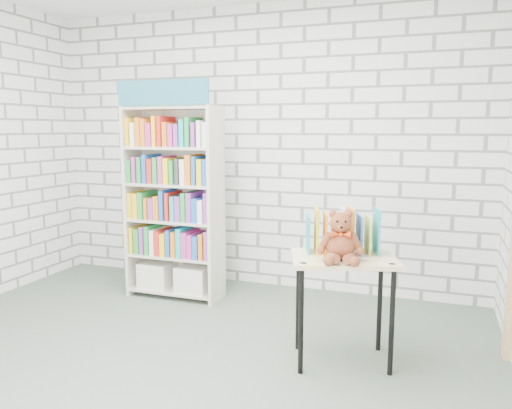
% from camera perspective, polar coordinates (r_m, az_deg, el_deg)
% --- Properties ---
extents(ground, '(4.50, 4.50, 0.00)m').
position_cam_1_polar(ground, '(3.60, -10.93, -17.81)').
color(ground, '#4A584A').
rests_on(ground, ground).
extents(room_shell, '(4.52, 4.02, 2.81)m').
position_cam_1_polar(room_shell, '(3.23, -11.85, 11.82)').
color(room_shell, silver).
rests_on(room_shell, ground).
extents(bookshelf, '(0.90, 0.35, 2.02)m').
position_cam_1_polar(bookshelf, '(4.76, -9.31, 0.39)').
color(bookshelf, beige).
rests_on(bookshelf, ground).
extents(display_table, '(0.80, 0.66, 0.75)m').
position_cam_1_polar(display_table, '(3.45, 9.96, -7.56)').
color(display_table, '#DAC083').
rests_on(display_table, ground).
extents(table_books, '(0.52, 0.35, 0.29)m').
position_cam_1_polar(table_books, '(3.50, 9.82, -3.14)').
color(table_books, teal).
rests_on(table_books, display_table).
extents(teddy_bear, '(0.30, 0.29, 0.33)m').
position_cam_1_polar(teddy_bear, '(3.28, 9.62, -4.11)').
color(teddy_bear, brown).
rests_on(teddy_bear, display_table).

